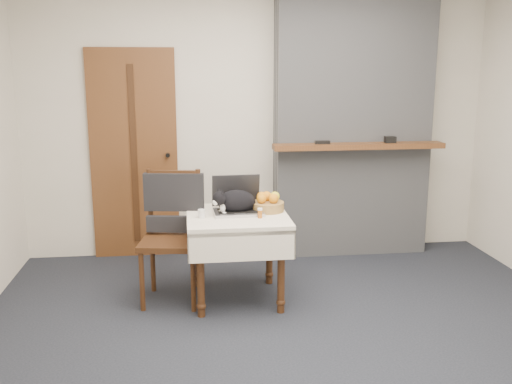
{
  "coord_description": "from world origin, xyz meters",
  "views": [
    {
      "loc": [
        -0.71,
        -3.52,
        1.83
      ],
      "look_at": [
        -0.18,
        0.71,
        0.89
      ],
      "focal_mm": 40.0,
      "sensor_mm": 36.0,
      "label": 1
    }
  ],
  "objects_px": {
    "door": "(134,155)",
    "chair": "(173,217)",
    "side_table": "(237,228)",
    "cream_jar": "(202,214)",
    "laptop": "(237,203)",
    "cat": "(237,202)",
    "pill_bottle": "(260,213)",
    "fruit_basket": "(268,204)"
  },
  "relations": [
    {
      "from": "fruit_basket",
      "to": "chair",
      "type": "relative_size",
      "value": 0.25
    },
    {
      "from": "cream_jar",
      "to": "pill_bottle",
      "type": "height_order",
      "value": "pill_bottle"
    },
    {
      "from": "laptop",
      "to": "cream_jar",
      "type": "bearing_deg",
      "value": -154.57
    },
    {
      "from": "side_table",
      "to": "chair",
      "type": "height_order",
      "value": "chair"
    },
    {
      "from": "laptop",
      "to": "door",
      "type": "bearing_deg",
      "value": 126.23
    },
    {
      "from": "cream_jar",
      "to": "laptop",
      "type": "bearing_deg",
      "value": 27.31
    },
    {
      "from": "laptop",
      "to": "chair",
      "type": "distance_m",
      "value": 0.52
    },
    {
      "from": "door",
      "to": "pill_bottle",
      "type": "distance_m",
      "value": 1.72
    },
    {
      "from": "fruit_basket",
      "to": "pill_bottle",
      "type": "bearing_deg",
      "value": -112.78
    },
    {
      "from": "cat",
      "to": "chair",
      "type": "relative_size",
      "value": 0.44
    },
    {
      "from": "door",
      "to": "cat",
      "type": "xyz_separation_m",
      "value": [
        0.88,
        -1.17,
        -0.21
      ]
    },
    {
      "from": "laptop",
      "to": "chair",
      "type": "bearing_deg",
      "value": 173.39
    },
    {
      "from": "side_table",
      "to": "cream_jar",
      "type": "xyz_separation_m",
      "value": [
        -0.28,
        -0.06,
        0.14
      ]
    },
    {
      "from": "chair",
      "to": "laptop",
      "type": "bearing_deg",
      "value": 4.3
    },
    {
      "from": "cream_jar",
      "to": "chair",
      "type": "bearing_deg",
      "value": 139.55
    },
    {
      "from": "laptop",
      "to": "cat",
      "type": "distance_m",
      "value": 0.05
    },
    {
      "from": "cat",
      "to": "pill_bottle",
      "type": "bearing_deg",
      "value": -71.39
    },
    {
      "from": "door",
      "to": "laptop",
      "type": "relative_size",
      "value": 5.1
    },
    {
      "from": "cat",
      "to": "fruit_basket",
      "type": "distance_m",
      "value": 0.25
    },
    {
      "from": "door",
      "to": "pill_bottle",
      "type": "bearing_deg",
      "value": -52.33
    },
    {
      "from": "cream_jar",
      "to": "pill_bottle",
      "type": "xyz_separation_m",
      "value": [
        0.44,
        -0.07,
        0.01
      ]
    },
    {
      "from": "side_table",
      "to": "pill_bottle",
      "type": "relative_size",
      "value": 10.04
    },
    {
      "from": "door",
      "to": "fruit_basket",
      "type": "bearing_deg",
      "value": -45.19
    },
    {
      "from": "door",
      "to": "cat",
      "type": "relative_size",
      "value": 4.45
    },
    {
      "from": "fruit_basket",
      "to": "laptop",
      "type": "bearing_deg",
      "value": 178.69
    },
    {
      "from": "pill_bottle",
      "to": "door",
      "type": "bearing_deg",
      "value": 127.67
    },
    {
      "from": "pill_bottle",
      "to": "chair",
      "type": "xyz_separation_m",
      "value": [
        -0.66,
        0.26,
        -0.08
      ]
    },
    {
      "from": "side_table",
      "to": "laptop",
      "type": "height_order",
      "value": "laptop"
    },
    {
      "from": "pill_bottle",
      "to": "laptop",
      "type": "bearing_deg",
      "value": 125.26
    },
    {
      "from": "door",
      "to": "side_table",
      "type": "xyz_separation_m",
      "value": [
        0.88,
        -1.22,
        -0.41
      ]
    },
    {
      "from": "door",
      "to": "cat",
      "type": "bearing_deg",
      "value": -53.12
    },
    {
      "from": "cat",
      "to": "chair",
      "type": "height_order",
      "value": "chair"
    },
    {
      "from": "side_table",
      "to": "fruit_basket",
      "type": "distance_m",
      "value": 0.32
    },
    {
      "from": "side_table",
      "to": "laptop",
      "type": "distance_m",
      "value": 0.2
    },
    {
      "from": "fruit_basket",
      "to": "chair",
      "type": "distance_m",
      "value": 0.76
    },
    {
      "from": "fruit_basket",
      "to": "chair",
      "type": "height_order",
      "value": "chair"
    },
    {
      "from": "cat",
      "to": "cream_jar",
      "type": "distance_m",
      "value": 0.31
    },
    {
      "from": "side_table",
      "to": "fruit_basket",
      "type": "height_order",
      "value": "fruit_basket"
    },
    {
      "from": "pill_bottle",
      "to": "chair",
      "type": "distance_m",
      "value": 0.72
    },
    {
      "from": "laptop",
      "to": "pill_bottle",
      "type": "distance_m",
      "value": 0.27
    },
    {
      "from": "door",
      "to": "chair",
      "type": "height_order",
      "value": "door"
    },
    {
      "from": "laptop",
      "to": "pill_bottle",
      "type": "relative_size",
      "value": 5.05
    }
  ]
}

